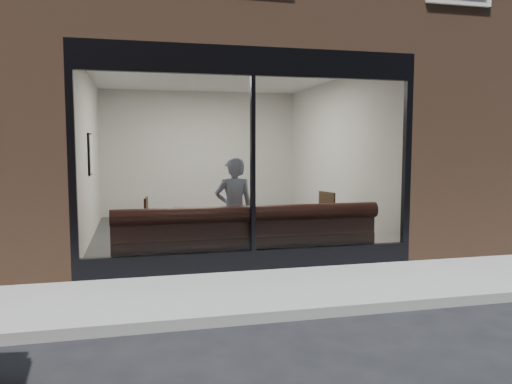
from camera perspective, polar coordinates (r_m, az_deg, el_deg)
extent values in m
plane|color=black|center=(5.49, 4.70, -14.10)|extent=(120.00, 120.00, 0.00)
cube|color=gray|center=(6.40, 1.83, -11.16)|extent=(40.00, 2.00, 0.01)
cube|color=gray|center=(5.42, 4.87, -13.67)|extent=(40.00, 0.10, 0.12)
cube|color=brown|center=(13.08, -22.96, 3.99)|extent=(2.50, 12.00, 3.20)
cube|color=brown|center=(13.99, 9.07, 4.42)|extent=(2.50, 12.00, 3.20)
cube|color=brown|center=(15.99, -7.76, 4.56)|extent=(5.00, 6.00, 3.20)
plane|color=#2D2D30|center=(10.20, -4.18, -4.81)|extent=(6.00, 6.00, 0.00)
plane|color=white|center=(10.13, -4.30, 13.13)|extent=(6.00, 6.00, 0.00)
plane|color=silver|center=(13.00, -6.39, 4.38)|extent=(5.00, 0.00, 5.00)
plane|color=silver|center=(9.95, -18.57, 3.82)|extent=(0.00, 6.00, 6.00)
plane|color=silver|center=(10.73, 9.03, 4.13)|extent=(0.00, 6.00, 6.00)
cube|color=black|center=(7.34, -0.37, -7.81)|extent=(5.00, 0.10, 0.30)
cube|color=black|center=(7.24, -0.38, 14.72)|extent=(5.00, 0.10, 0.40)
cube|color=black|center=(7.15, -0.37, 3.17)|extent=(0.06, 0.10, 2.50)
plane|color=white|center=(7.12, -0.32, 3.16)|extent=(4.80, 0.00, 4.80)
cube|color=#371914|center=(7.71, -1.05, -6.60)|extent=(4.00, 0.55, 0.45)
imported|color=#A4B6D3|center=(7.79, -2.52, -2.05)|extent=(0.62, 0.42, 1.64)
cube|color=black|center=(8.33, -7.90, -2.15)|extent=(0.79, 0.79, 0.04)
cube|color=black|center=(8.52, 6.99, -1.97)|extent=(0.71, 0.71, 0.04)
cube|color=black|center=(8.65, -13.64, -5.32)|extent=(0.43, 0.43, 0.04)
cube|color=black|center=(9.41, 7.15, -4.34)|extent=(0.56, 0.56, 0.04)
cube|color=white|center=(9.98, -18.33, 4.14)|extent=(0.02, 0.55, 0.73)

